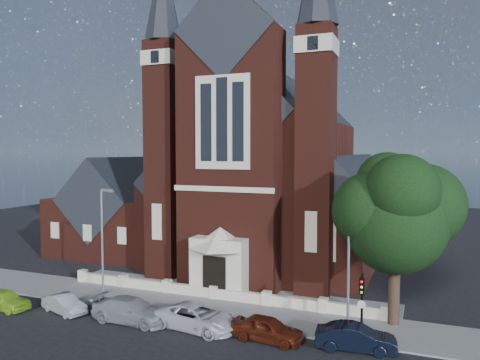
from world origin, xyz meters
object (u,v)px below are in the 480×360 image
at_px(car_lime_van, 4,299).
at_px(car_dark_red, 267,329).
at_px(traffic_signal, 362,299).
at_px(car_white_suv, 197,317).
at_px(parish_hall, 125,214).
at_px(street_tree, 397,215).
at_px(church, 281,177).
at_px(car_navy, 356,338).
at_px(street_lamp_left, 103,236).
at_px(car_silver_b, 131,310).
at_px(street_lamp_right, 350,256).
at_px(car_silver_a, 64,304).

bearing_deg(car_lime_van, car_dark_red, -81.61).
height_order(traffic_signal, car_dark_red, traffic_signal).
relative_size(car_lime_van, car_white_suv, 0.73).
distance_m(parish_hall, car_white_suv, 24.65).
bearing_deg(street_tree, car_white_suv, -156.67).
distance_m(parish_hall, car_dark_red, 28.08).
bearing_deg(car_dark_red, traffic_signal, -66.76).
distance_m(parish_hall, street_tree, 31.27).
distance_m(church, car_white_suv, 23.30).
bearing_deg(car_navy, church, 20.00).
distance_m(church, street_lamp_left, 20.84).
relative_size(church, street_tree, 3.26).
xyz_separation_m(traffic_signal, car_dark_red, (-5.05, -1.62, -1.86)).
bearing_deg(car_silver_b, parish_hall, 37.51).
height_order(traffic_signal, car_lime_van, traffic_signal).
distance_m(car_lime_van, car_silver_b, 9.61).
xyz_separation_m(car_lime_van, car_silver_b, (9.54, 1.20, 0.08)).
bearing_deg(car_lime_van, street_tree, -72.06).
distance_m(church, street_lamp_right, 21.76).
height_order(street_lamp_left, car_silver_b, street_lamp_left).
height_order(traffic_signal, car_silver_b, traffic_signal).
height_order(car_silver_a, car_navy, car_navy).
distance_m(church, street_tree, 21.38).
relative_size(street_tree, car_silver_b, 2.02).
bearing_deg(traffic_signal, car_silver_b, -171.76).
bearing_deg(church, car_white_suv, -86.23).
distance_m(traffic_signal, car_silver_b, 14.25).
relative_size(car_white_suv, car_dark_red, 1.30).
xyz_separation_m(church, car_lime_van, (-12.53, -23.74, -7.50)).
height_order(parish_hall, car_navy, parish_hall).
height_order(street_lamp_left, car_dark_red, street_lamp_left).
height_order(car_silver_a, car_silver_b, car_silver_b).
xyz_separation_m(traffic_signal, car_silver_a, (-19.16, -2.27, -1.97)).
height_order(street_tree, car_lime_van, street_tree).
bearing_deg(parish_hall, traffic_signal, -29.98).
relative_size(church, car_silver_a, 9.45).
bearing_deg(street_tree, street_lamp_right, -145.74).
height_order(parish_hall, car_silver_a, parish_hall).
relative_size(street_lamp_right, car_navy, 1.86).
height_order(street_lamp_right, car_dark_red, street_lamp_right).
bearing_deg(parish_hall, car_white_suv, -44.41).
xyz_separation_m(street_lamp_right, car_dark_red, (-4.14, -3.20, -3.88)).
height_order(street_lamp_right, car_white_suv, street_lamp_right).
distance_m(church, parish_hall, 17.26).
xyz_separation_m(car_white_suv, car_dark_red, (4.50, -0.10, -0.04)).
bearing_deg(car_white_suv, street_lamp_left, 80.03).
height_order(parish_hall, traffic_signal, parish_hall).
relative_size(street_lamp_left, car_dark_red, 1.92).
relative_size(church, parish_hall, 2.86).
relative_size(church, car_navy, 8.04).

